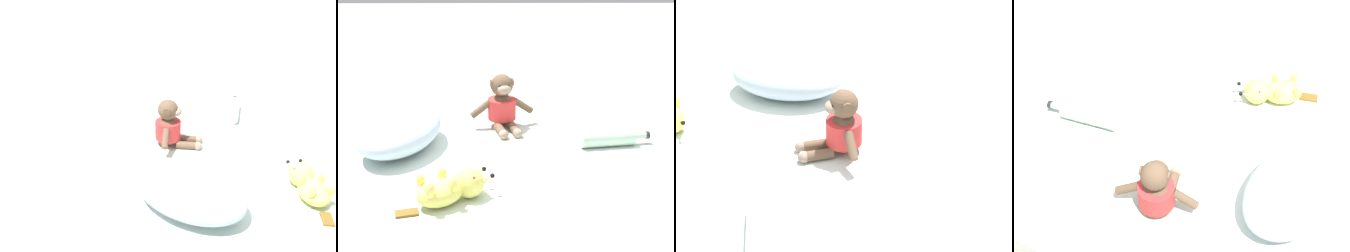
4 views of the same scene
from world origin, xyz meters
TOP-DOWN VIEW (x-y plane):
  - bed at (0.00, 0.00)m, footprint 1.36×2.02m
  - pillow at (0.11, 0.68)m, footprint 0.51×0.40m
  - plush_monkey at (0.33, 0.28)m, footprint 0.24×0.29m
  - plush_yellow_creature at (-0.31, 0.44)m, footprint 0.21×0.31m
  - glass_bottle at (0.12, -0.14)m, footprint 0.10×0.29m

SIDE VIEW (x-z plane):
  - bed at x=0.00m, z-range 0.00..0.48m
  - glass_bottle at x=0.12m, z-range 0.48..0.55m
  - plush_yellow_creature at x=-0.31m, z-range 0.48..0.58m
  - pillow at x=0.11m, z-range 0.48..0.63m
  - plush_monkey at x=0.33m, z-range 0.46..0.70m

